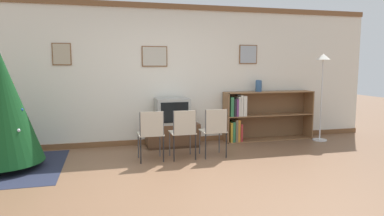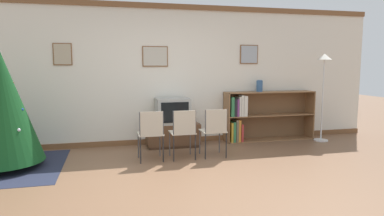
% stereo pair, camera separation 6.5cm
% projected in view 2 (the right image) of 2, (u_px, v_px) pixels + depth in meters
% --- Properties ---
extents(ground_plane, '(24.00, 24.00, 0.00)m').
position_uv_depth(ground_plane, '(186.00, 183.00, 4.50)').
color(ground_plane, brown).
extents(wall_back, '(9.12, 0.11, 2.70)m').
position_uv_depth(wall_back, '(158.00, 75.00, 6.64)').
color(wall_back, silver).
rests_on(wall_back, ground_plane).
extents(area_rug, '(1.71, 1.91, 0.01)m').
position_uv_depth(area_rug, '(4.00, 168.00, 5.13)').
color(area_rug, '#23283D').
rests_on(area_rug, ground_plane).
extents(tv_console, '(0.99, 0.51, 0.44)m').
position_uv_depth(tv_console, '(173.00, 135.00, 6.52)').
color(tv_console, '#412A1A').
rests_on(tv_console, ground_plane).
extents(television, '(0.62, 0.50, 0.48)m').
position_uv_depth(television, '(173.00, 111.00, 6.46)').
color(television, '#9E9E99').
rests_on(television, tv_console).
extents(folding_chair_left, '(0.40, 0.40, 0.82)m').
position_uv_depth(folding_chair_left, '(151.00, 132.00, 5.44)').
color(folding_chair_left, '#BCB29E').
rests_on(folding_chair_left, ground_plane).
extents(folding_chair_center, '(0.40, 0.40, 0.82)m').
position_uv_depth(folding_chair_center, '(183.00, 131.00, 5.57)').
color(folding_chair_center, '#BCB29E').
rests_on(folding_chair_center, ground_plane).
extents(folding_chair_right, '(0.40, 0.40, 0.82)m').
position_uv_depth(folding_chair_right, '(214.00, 129.00, 5.70)').
color(folding_chair_right, '#BCB29E').
rests_on(folding_chair_right, ground_plane).
extents(bookshelf, '(1.89, 0.36, 1.00)m').
position_uv_depth(bookshelf, '(255.00, 116.00, 6.99)').
color(bookshelf, olive).
rests_on(bookshelf, ground_plane).
extents(vase, '(0.13, 0.13, 0.23)m').
position_uv_depth(vase, '(259.00, 86.00, 6.96)').
color(vase, '#335684').
rests_on(vase, bookshelf).
extents(standing_lamp, '(0.28, 0.28, 1.77)m').
position_uv_depth(standing_lamp, '(324.00, 74.00, 6.83)').
color(standing_lamp, silver).
rests_on(standing_lamp, ground_plane).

